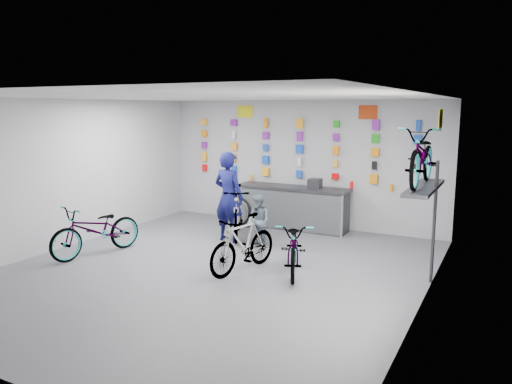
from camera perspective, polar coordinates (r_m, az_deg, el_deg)
The scene contains 20 objects.
floor at distance 8.86m, azimuth -5.06°, elevation -8.99°, with size 8.00×8.00×0.00m, color #4C4D51.
ceiling at distance 8.40m, azimuth -5.37°, elevation 10.80°, with size 8.00×8.00×0.00m, color white.
wall_back at distance 12.03m, azimuth 5.10°, elevation 3.28°, with size 7.00×7.00×0.00m, color #B1B1B3.
wall_left at distance 10.78m, azimuth -21.11°, elevation 1.93°, with size 8.00×8.00×0.00m, color #B1B1B3.
wall_right at distance 7.26m, azimuth 18.77°, elevation -1.38°, with size 8.00×8.00×0.00m, color #B1B1B3.
counter at distance 11.77m, azimuth 4.18°, elevation -1.84°, with size 2.70×0.66×1.00m.
merch_wall at distance 11.93m, azimuth 5.08°, elevation 4.78°, with size 5.56×0.08×1.57m.
wall_bracket at distance 8.46m, azimuth 18.86°, elevation -0.12°, with size 0.39×1.90×2.00m.
sign_left at distance 12.59m, azimuth -1.26°, elevation 9.16°, with size 0.42×0.02×0.30m, color yellow.
sign_right at distance 11.43m, azimuth 12.68°, elevation 8.89°, with size 0.42×0.02×0.30m, color #BA3711.
sign_side at distance 8.34m, azimuth 20.34°, elevation 7.85°, with size 0.02×0.40×0.30m, color yellow.
bike_left at distance 10.10m, azimuth -17.76°, elevation -4.12°, with size 0.67×1.91×1.00m, color gray.
bike_center at distance 8.68m, azimuth -1.48°, elevation -5.91°, with size 0.47×1.66×0.99m, color gray.
bike_right at distance 8.66m, azimuth 4.42°, elevation -6.17°, with size 0.62×1.79×0.94m, color gray.
bike_service at distance 10.91m, azimuth -2.12°, elevation -2.29°, with size 0.54×1.90×1.14m, color gray.
bike_wall at distance 8.40m, azimuth 18.55°, elevation 3.88°, with size 0.63×1.80×0.95m, color gray.
clerk at distance 10.55m, azimuth -3.15°, elevation -0.55°, with size 0.70×0.46×1.92m, color #0E1047.
customer at distance 10.15m, azimuth 0.26°, elevation -3.35°, with size 0.53×0.41×1.08m, color slate.
spare_wheel at distance 12.01m, azimuth -2.02°, elevation -2.27°, with size 0.71×0.23×0.71m.
register at distance 11.47m, azimuth 6.75°, elevation 0.98°, with size 0.28×0.30×0.22m, color black.
Camera 1 is at (4.53, -7.07, 2.82)m, focal length 35.00 mm.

